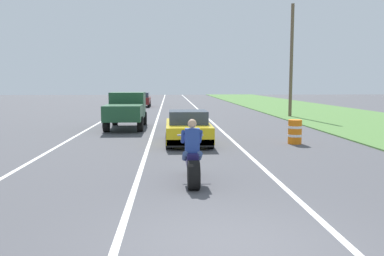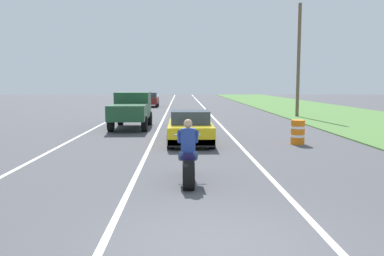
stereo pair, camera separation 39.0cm
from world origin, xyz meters
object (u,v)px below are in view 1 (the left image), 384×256
pickup_truck_left_lane_dark_green (126,108)px  distant_car_far_ahead (141,99)px  construction_barrel_nearest (295,132)px  sports_car_yellow (188,128)px  motorcycle_with_rider (192,160)px

pickup_truck_left_lane_dark_green → distant_car_far_ahead: size_ratio=1.20×
construction_barrel_nearest → sports_car_yellow: bearing=173.5°
sports_car_yellow → construction_barrel_nearest: bearing=-6.5°
sports_car_yellow → distant_car_far_ahead: 26.24m
distant_car_far_ahead → sports_car_yellow: bearing=-81.9°
sports_car_yellow → construction_barrel_nearest: size_ratio=4.30×
distant_car_far_ahead → motorcycle_with_rider: bearing=-83.9°
motorcycle_with_rider → distant_car_far_ahead: motorcycle_with_rider is taller
motorcycle_with_rider → sports_car_yellow: 6.83m
motorcycle_with_rider → sports_car_yellow: (0.21, 6.82, 0.04)m
motorcycle_with_rider → distant_car_far_ahead: size_ratio=0.55×
motorcycle_with_rider → distant_car_far_ahead: bearing=96.1°
motorcycle_with_rider → construction_barrel_nearest: (4.62, 6.32, -0.09)m
motorcycle_with_rider → sports_car_yellow: motorcycle_with_rider is taller
sports_car_yellow → distant_car_far_ahead: distant_car_far_ahead is taller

